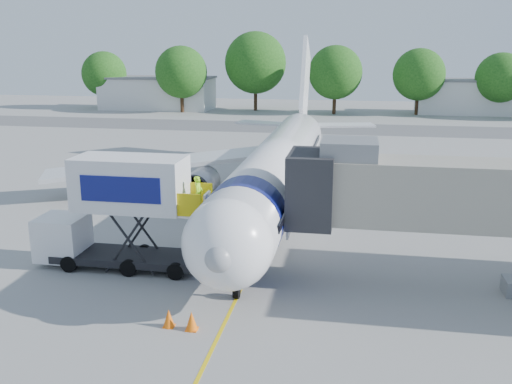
# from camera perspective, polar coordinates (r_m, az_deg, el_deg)

# --- Properties ---
(ground) EXTENTS (160.00, 160.00, 0.00)m
(ground) POSITION_cam_1_polar(r_m,az_deg,el_deg) (33.66, 1.39, -3.75)
(ground) COLOR gray
(ground) RESTS_ON ground
(guidance_line) EXTENTS (0.15, 70.00, 0.01)m
(guidance_line) POSITION_cam_1_polar(r_m,az_deg,el_deg) (33.66, 1.39, -3.74)
(guidance_line) COLOR yellow
(guidance_line) RESTS_ON ground
(taxiway_strip) EXTENTS (120.00, 10.00, 0.01)m
(taxiway_strip) POSITION_cam_1_polar(r_m,az_deg,el_deg) (74.50, 6.27, 6.37)
(taxiway_strip) COLOR #59595B
(taxiway_strip) RESTS_ON ground
(aircraft) EXTENTS (34.17, 37.73, 11.35)m
(aircraft) POSITION_cam_1_polar(r_m,az_deg,el_deg) (36.83, 2.38, 2.61)
(aircraft) COLOR white
(aircraft) RESTS_ON ground
(jet_bridge) EXTENTS (13.90, 3.20, 6.60)m
(jet_bridge) POSITION_cam_1_polar(r_m,az_deg,el_deg) (25.59, 16.99, -0.21)
(jet_bridge) COLOR gray
(jet_bridge) RESTS_ON ground
(catering_hiloader) EXTENTS (8.50, 2.44, 5.50)m
(catering_hiloader) POSITION_cam_1_polar(r_m,az_deg,el_deg) (28.06, -13.56, -2.05)
(catering_hiloader) COLOR black
(catering_hiloader) RESTS_ON ground
(safety_cone_a) EXTENTS (0.46, 0.46, 0.72)m
(safety_cone_a) POSITION_cam_1_polar(r_m,az_deg,el_deg) (22.74, -8.72, -12.39)
(safety_cone_a) COLOR orange
(safety_cone_a) RESTS_ON ground
(safety_cone_b) EXTENTS (0.48, 0.48, 0.76)m
(safety_cone_b) POSITION_cam_1_polar(r_m,az_deg,el_deg) (22.39, -6.46, -12.71)
(safety_cone_b) COLOR orange
(safety_cone_b) RESTS_ON ground
(outbuilding_left) EXTENTS (18.40, 8.40, 5.30)m
(outbuilding_left) POSITION_cam_1_polar(r_m,az_deg,el_deg) (97.58, -9.80, 9.76)
(outbuilding_left) COLOR silver
(outbuilding_left) RESTS_ON ground
(outbuilding_right) EXTENTS (16.40, 7.40, 5.30)m
(outbuilding_right) POSITION_cam_1_polar(r_m,az_deg,el_deg) (95.50, 20.62, 8.94)
(outbuilding_right) COLOR silver
(outbuilding_right) RESTS_ON ground
(tree_a) EXTENTS (7.37, 7.37, 9.39)m
(tree_a) POSITION_cam_1_polar(r_m,az_deg,el_deg) (99.89, -14.94, 11.34)
(tree_a) COLOR #382314
(tree_a) RESTS_ON ground
(tree_b) EXTENTS (8.10, 8.10, 10.32)m
(tree_b) POSITION_cam_1_polar(r_m,az_deg,el_deg) (91.73, -7.50, 11.80)
(tree_b) COLOR #382314
(tree_b) RESTS_ON ground
(tree_c) EXTENTS (9.83, 9.83, 12.53)m
(tree_c) POSITION_cam_1_polar(r_m,az_deg,el_deg) (93.45, -0.05, 12.80)
(tree_c) COLOR #382314
(tree_c) RESTS_ON ground
(tree_d) EXTENTS (8.17, 8.17, 10.42)m
(tree_d) POSITION_cam_1_polar(r_m,az_deg,el_deg) (89.55, 7.94, 11.76)
(tree_d) COLOR #382314
(tree_d) RESTS_ON ground
(tree_e) EXTENTS (7.82, 7.82, 9.97)m
(tree_e) POSITION_cam_1_polar(r_m,az_deg,el_deg) (91.23, 15.99, 11.22)
(tree_e) COLOR #382314
(tree_e) RESTS_ON ground
(tree_f) EXTENTS (7.36, 7.36, 9.38)m
(tree_f) POSITION_cam_1_polar(r_m,az_deg,el_deg) (93.23, 23.29, 10.45)
(tree_f) COLOR #382314
(tree_f) RESTS_ON ground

